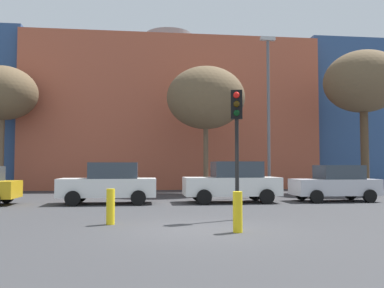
% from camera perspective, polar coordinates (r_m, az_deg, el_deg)
% --- Properties ---
extents(ground_plane, '(200.00, 200.00, 0.00)m').
position_cam_1_polar(ground_plane, '(10.91, 1.09, -11.91)').
color(ground_plane, '#38383A').
extents(building_backdrop, '(37.31, 13.15, 12.97)m').
position_cam_1_polar(building_backdrop, '(34.57, -3.36, 3.50)').
color(building_backdrop, '#B2563D').
rests_on(building_backdrop, ground_plane).
extents(parked_car_1, '(4.18, 2.05, 1.81)m').
position_cam_1_polar(parked_car_1, '(18.15, -11.59, -5.45)').
color(parked_car_1, white).
rests_on(parked_car_1, ground_plane).
extents(parked_car_2, '(4.29, 2.10, 1.86)m').
position_cam_1_polar(parked_car_2, '(18.52, 5.75, -5.37)').
color(parked_car_2, white).
rests_on(parked_car_2, ground_plane).
extents(parked_car_3, '(3.91, 1.92, 1.69)m').
position_cam_1_polar(parked_car_3, '(20.16, 19.62, -5.25)').
color(parked_car_3, silver).
rests_on(parked_car_3, ground_plane).
extents(traffic_light_island, '(0.41, 0.40, 4.04)m').
position_cam_1_polar(traffic_light_island, '(12.68, 6.34, 2.79)').
color(traffic_light_island, black).
rests_on(traffic_light_island, ground_plane).
extents(bare_tree_0, '(4.68, 4.68, 7.61)m').
position_cam_1_polar(bare_tree_0, '(24.35, 1.96, 6.50)').
color(bare_tree_0, brown).
rests_on(bare_tree_0, ground_plane).
extents(bare_tree_1, '(4.17, 4.17, 7.85)m').
position_cam_1_polar(bare_tree_1, '(27.82, -25.16, 6.49)').
color(bare_tree_1, brown).
rests_on(bare_tree_1, ground_plane).
extents(bare_tree_2, '(4.77, 4.77, 8.78)m').
position_cam_1_polar(bare_tree_2, '(27.35, 23.04, 8.00)').
color(bare_tree_2, brown).
rests_on(bare_tree_2, ground_plane).
extents(bollard_yellow_0, '(0.24, 0.24, 1.01)m').
position_cam_1_polar(bollard_yellow_0, '(11.86, -11.45, -8.67)').
color(bollard_yellow_0, yellow).
rests_on(bollard_yellow_0, ground_plane).
extents(bollard_yellow_1, '(0.24, 0.24, 1.02)m').
position_cam_1_polar(bollard_yellow_1, '(10.34, 6.47, -9.53)').
color(bollard_yellow_1, yellow).
rests_on(bollard_yellow_1, ground_plane).
extents(street_lamp, '(0.80, 0.24, 8.65)m').
position_cam_1_polar(street_lamp, '(22.15, 10.76, 5.27)').
color(street_lamp, '#59595E').
rests_on(street_lamp, ground_plane).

